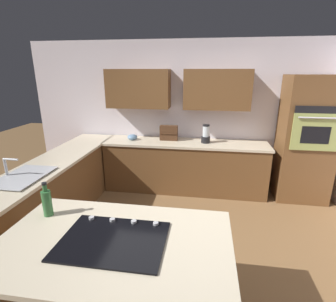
{
  "coord_description": "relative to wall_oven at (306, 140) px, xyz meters",
  "views": [
    {
      "loc": [
        -0.25,
        2.56,
        2.08
      ],
      "look_at": [
        0.28,
        -0.9,
        0.98
      ],
      "focal_mm": 27.36,
      "sensor_mm": 36.0,
      "label": 1
    }
  ],
  "objects": [
    {
      "name": "spice_rack",
      "position": [
        2.25,
        -0.08,
        0.01
      ],
      "size": [
        0.31,
        0.11,
        0.26
      ],
      "color": "#472B19",
      "rests_on": "countertop_back"
    },
    {
      "name": "countertop_back",
      "position": [
        1.95,
        -0.0,
        -0.14
      ],
      "size": [
        2.84,
        0.64,
        0.04
      ],
      "primitive_type": "cube",
      "color": "beige",
      "rests_on": "lower_cabinets_back"
    },
    {
      "name": "sink_unit",
      "position": [
        3.68,
        1.83,
        -0.1
      ],
      "size": [
        0.46,
        0.7,
        0.23
      ],
      "color": "#515456",
      "rests_on": "countertop_side"
    },
    {
      "name": "wall_oven",
      "position": [
        0.0,
        0.0,
        0.0
      ],
      "size": [
        0.8,
        0.66,
        2.03
      ],
      "color": "brown",
      "rests_on": "ground"
    },
    {
      "name": "oil_bottle",
      "position": [
        2.9,
        2.53,
        0.0
      ],
      "size": [
        0.08,
        0.08,
        0.3
      ],
      "color": "#336B38",
      "rests_on": "island_top"
    },
    {
      "name": "blender",
      "position": [
        1.6,
        -0.02,
        0.02
      ],
      "size": [
        0.15,
        0.15,
        0.32
      ],
      "color": "black",
      "rests_on": "countertop_back"
    },
    {
      "name": "lower_cabinets_back",
      "position": [
        1.95,
        -0.0,
        -0.59
      ],
      "size": [
        2.8,
        0.6,
        0.86
      ],
      "primitive_type": "cube",
      "color": "brown",
      "rests_on": "ground"
    },
    {
      "name": "ground_plane",
      "position": [
        1.85,
        1.72,
        -1.02
      ],
      "size": [
        14.0,
        14.0,
        0.0
      ],
      "primitive_type": "plane",
      "color": "brown"
    },
    {
      "name": "mixing_bowl",
      "position": [
        2.9,
        -0.02,
        -0.07
      ],
      "size": [
        0.18,
        0.18,
        0.1
      ],
      "primitive_type": "ellipsoid",
      "color": "#668CB2",
      "rests_on": "countertop_back"
    },
    {
      "name": "wall_back",
      "position": [
        1.92,
        -0.33,
        0.4
      ],
      "size": [
        6.0,
        0.44,
        2.6
      ],
      "color": "silver",
      "rests_on": "ground"
    },
    {
      "name": "island_top",
      "position": [
        2.23,
        2.78,
        -0.14
      ],
      "size": [
        1.72,
        1.07,
        0.04
      ],
      "primitive_type": "cube",
      "color": "beige",
      "rests_on": "island_base"
    },
    {
      "name": "countertop_side",
      "position": [
        3.67,
        1.17,
        -0.14
      ],
      "size": [
        0.64,
        2.94,
        0.04
      ],
      "primitive_type": "cube",
      "color": "beige",
      "rests_on": "lower_cabinets_side"
    },
    {
      "name": "island_base",
      "position": [
        2.23,
        2.78,
        -0.59
      ],
      "size": [
        1.64,
        0.99,
        0.86
      ],
      "primitive_type": "cube",
      "color": "brown",
      "rests_on": "ground"
    },
    {
      "name": "lower_cabinets_side",
      "position": [
        3.67,
        1.17,
        -0.59
      ],
      "size": [
        0.6,
        2.9,
        0.86
      ],
      "primitive_type": "cube",
      "color": "brown",
      "rests_on": "ground"
    },
    {
      "name": "cooktop",
      "position": [
        2.23,
        2.78,
        -0.11
      ],
      "size": [
        0.76,
        0.56,
        0.03
      ],
      "color": "black",
      "rests_on": "island_top"
    }
  ]
}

